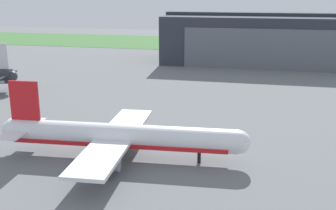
{
  "coord_description": "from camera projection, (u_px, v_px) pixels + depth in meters",
  "views": [
    {
      "loc": [
        16.9,
        -59.51,
        26.17
      ],
      "look_at": [
        0.21,
        13.04,
        5.38
      ],
      "focal_mm": 43.9,
      "sensor_mm": 36.0,
      "label": 1
    }
  ],
  "objects": [
    {
      "name": "ground_plane",
      "position": [
        149.0,
        158.0,
        66.54
      ],
      "size": [
        440.0,
        440.0,
        0.0
      ],
      "primitive_type": "plane",
      "color": "slate"
    },
    {
      "name": "grass_field_strip",
      "position": [
        228.0,
        44.0,
        208.37
      ],
      "size": [
        440.0,
        56.0,
        0.08
      ],
      "primitive_type": "cube",
      "color": "#407037",
      "rests_on": "ground_plane"
    },
    {
      "name": "maintenance_hangar",
      "position": [
        271.0,
        39.0,
        151.2
      ],
      "size": [
        78.1,
        28.79,
        18.51
      ],
      "color": "#2D333D",
      "rests_on": "ground_plane"
    },
    {
      "name": "airliner_near_right",
      "position": [
        120.0,
        136.0,
        65.65
      ],
      "size": [
        40.8,
        31.19,
        12.21
      ],
      "color": "silver",
      "rests_on": "ground_plane"
    }
  ]
}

